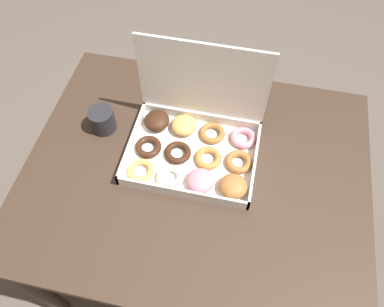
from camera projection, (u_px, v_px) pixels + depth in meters
ground_plane at (195, 245)px, 1.80m from camera, size 8.00×8.00×0.00m
dining_table at (196, 184)px, 1.28m from camera, size 1.11×0.89×0.71m
donut_box at (194, 140)px, 1.20m from camera, size 0.41×0.32×0.34m
coffee_mug at (102, 120)px, 1.26m from camera, size 0.09×0.09×0.08m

